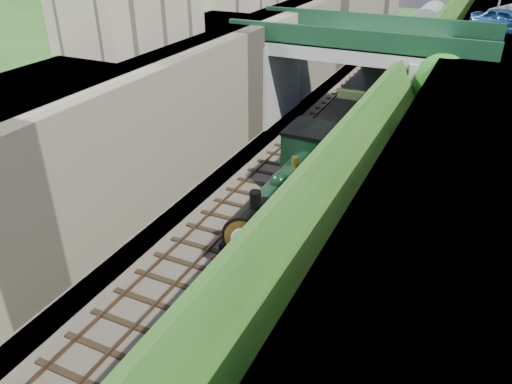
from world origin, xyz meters
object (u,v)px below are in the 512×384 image
tender (340,142)px  tree (445,82)px  road_bridge (367,73)px  locomotive (293,195)px  car_blue (507,21)px

tender → tree: bearing=40.5°
road_bridge → locomotive: size_ratio=1.56×
road_bridge → car_blue: bearing=35.1°
road_bridge → car_blue: (7.49, 5.27, 2.95)m
tender → locomotive: bearing=-90.0°
road_bridge → locomotive: road_bridge is taller
road_bridge → tender: bearing=-87.6°
road_bridge → locomotive: 13.67m
road_bridge → tender: road_bridge is taller
car_blue → tender: car_blue is taller
car_blue → locomotive: (-7.23, -18.76, -5.13)m
road_bridge → car_blue: car_blue is taller
road_bridge → locomotive: (0.26, -13.49, -2.18)m
tree → road_bridge: bearing=157.0°
road_bridge → tender: (0.26, -6.13, -2.46)m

